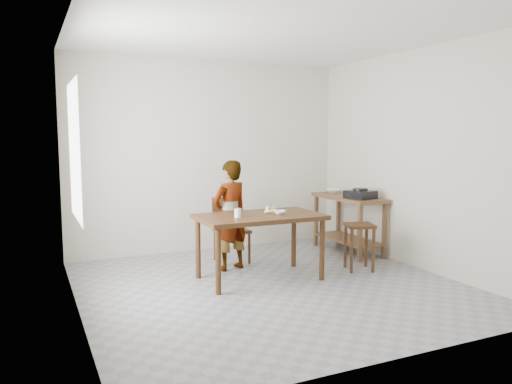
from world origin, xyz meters
name	(u,v)px	position (x,y,z in m)	size (l,w,h in m)	color
floor	(271,288)	(0.00, 0.00, -0.02)	(4.00, 4.00, 0.04)	gray
ceiling	(272,31)	(0.00, 0.00, 2.72)	(4.00, 4.00, 0.04)	white
wall_back	(209,156)	(0.00, 2.02, 1.35)	(4.00, 0.04, 2.70)	beige
wall_front	(401,178)	(0.00, -2.02, 1.35)	(4.00, 0.04, 2.70)	beige
wall_left	(71,169)	(-2.02, 0.00, 1.35)	(0.04, 4.00, 2.70)	beige
wall_right	(417,159)	(2.02, 0.00, 1.35)	(0.04, 4.00, 2.70)	beige
window_pane	(74,151)	(-1.97, 0.20, 1.50)	(0.02, 1.10, 1.30)	white
dining_table	(260,247)	(0.00, 0.30, 0.38)	(1.40, 0.80, 0.75)	#3C2311
prep_counter	(348,224)	(1.72, 1.00, 0.40)	(0.50, 1.20, 0.80)	brown
child	(230,215)	(-0.15, 0.84, 0.67)	(0.49, 0.32, 1.35)	white
dining_chair	(232,230)	(0.01, 1.17, 0.42)	(0.40, 0.40, 0.84)	#3C2311
stool	(359,247)	(1.27, 0.14, 0.29)	(0.33, 0.33, 0.57)	#3C2311
glass_tumbler	(238,213)	(-0.29, 0.24, 0.80)	(0.08, 0.08, 0.10)	white
small_bowl	(280,212)	(0.23, 0.24, 0.77)	(0.13, 0.13, 0.04)	white
banana	(271,211)	(0.16, 0.34, 0.78)	(0.16, 0.11, 0.06)	gold
serving_bowl	(333,191)	(1.73, 1.41, 0.83)	(0.22, 0.22, 0.06)	white
gas_burner	(360,195)	(1.68, 0.68, 0.85)	(0.33, 0.33, 0.11)	black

